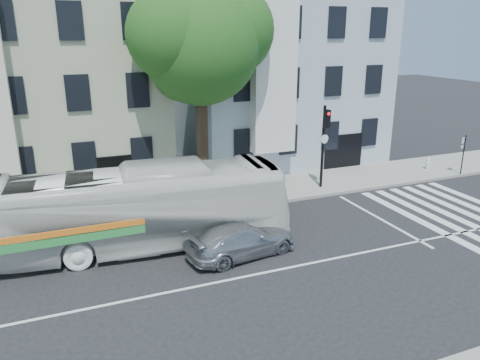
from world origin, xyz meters
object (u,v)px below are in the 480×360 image
bus (137,208)px  fire_hydrant (428,163)px  sedan (242,240)px  traffic_signal (324,136)px

bus → fire_hydrant: 18.64m
sedan → traffic_signal: 9.13m
sedan → fire_hydrant: bearing=-76.8°
bus → sedan: bearing=-117.5°
bus → sedan: bus is taller
fire_hydrant → bus: bearing=-167.8°
sedan → traffic_signal: size_ratio=0.95×
traffic_signal → fire_hydrant: size_ratio=6.37×
bus → fire_hydrant: bearing=-73.3°
fire_hydrant → traffic_signal: bearing=-175.8°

